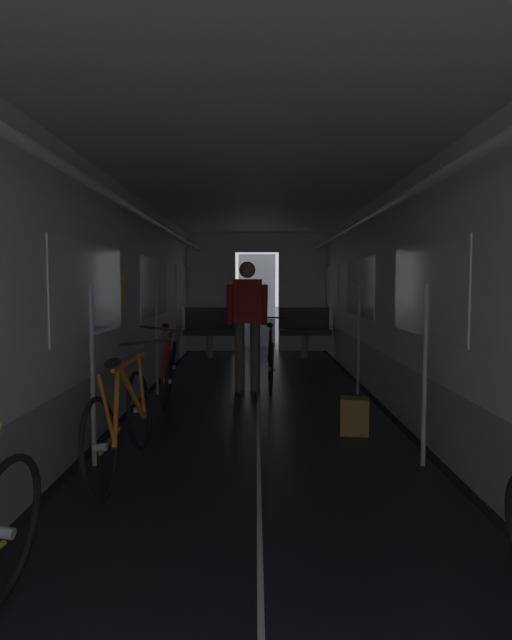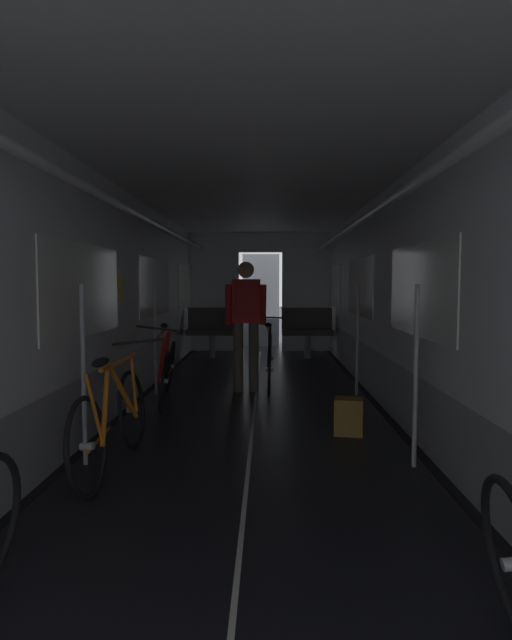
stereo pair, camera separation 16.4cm
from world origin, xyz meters
TOP-DOWN VIEW (x-y plane):
  - train_car_shell at (-0.00, 3.60)m, footprint 3.14×12.34m
  - bench_seat_far_left at (-0.90, 8.07)m, footprint 0.98×0.51m
  - bench_seat_far_right at (0.90, 8.07)m, footprint 0.98×0.51m
  - bicycle_red at (-1.06, 4.35)m, footprint 0.44×1.69m
  - bicycle_orange at (-1.02, 2.00)m, footprint 0.44×1.69m
  - person_cyclist_aisle at (-0.13, 4.86)m, footprint 0.54×0.40m
  - bicycle_black_in_aisle at (0.18, 5.13)m, footprint 0.44×1.69m
  - backpack_on_floor at (0.90, 2.96)m, footprint 0.29×0.24m

SIDE VIEW (x-z plane):
  - backpack_on_floor at x=0.90m, z-range 0.00..0.34m
  - bicycle_red at x=-1.06m, z-range -0.10..0.86m
  - bicycle_orange at x=-1.02m, z-range -0.09..0.86m
  - bicycle_black_in_aisle at x=0.18m, z-range -0.09..0.85m
  - bench_seat_far_left at x=-0.90m, z-range 0.09..1.04m
  - bench_seat_far_right at x=0.90m, z-range 0.09..1.04m
  - person_cyclist_aisle at x=-0.13m, z-range 0.17..1.86m
  - train_car_shell at x=0.00m, z-range 0.41..2.98m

